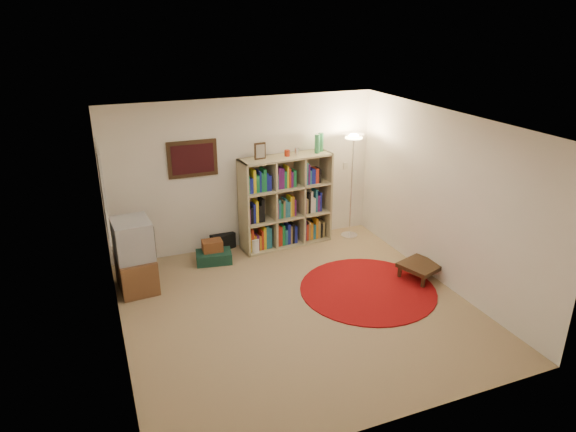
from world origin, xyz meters
The scene contains 11 objects.
room centered at (-0.05, 0.05, 1.26)m, with size 4.54×4.54×2.54m.
bookshelf centered at (0.59, 2.00, 0.75)m, with size 1.59×0.57×1.87m.
floor_lamp centered at (1.79, 1.88, 1.53)m, with size 0.40×0.40×1.85m.
floor_fan centered at (1.23, 2.07, 0.19)m, with size 0.33×0.20×0.37m.
tv_stand centered at (-1.93, 1.37, 0.51)m, with size 0.56×0.75×1.05m.
suitcase centered at (-0.71, 1.76, 0.09)m, with size 0.61×0.45×0.18m.
wicker_basket centered at (-0.71, 1.81, 0.27)m, with size 0.32×0.24×0.18m.
duffel_bag centered at (-0.46, 2.26, 0.13)m, with size 0.47×0.43×0.27m.
paper_towel centered at (0.00, 1.81, 0.13)m, with size 0.14×0.14×0.26m.
red_rug centered at (1.13, 0.07, 0.01)m, with size 1.95×1.95×0.02m.
side_table centered at (2.02, 0.09, 0.20)m, with size 0.66×0.66×0.24m.
Camera 1 is at (-2.34, -5.51, 3.70)m, focal length 32.00 mm.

